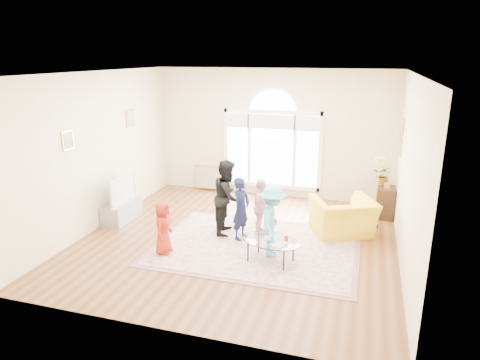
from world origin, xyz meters
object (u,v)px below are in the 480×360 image
(tv_console, at_px, (122,211))
(coffee_table, at_px, (271,241))
(armchair, at_px, (343,217))
(television, at_px, (120,189))
(area_rug, at_px, (256,247))

(tv_console, relative_size, coffee_table, 0.82)
(tv_console, relative_size, armchair, 0.87)
(coffee_table, bearing_deg, armchair, 68.87)
(television, relative_size, armchair, 0.91)
(area_rug, relative_size, tv_console, 3.60)
(area_rug, height_order, coffee_table, coffee_table)
(area_rug, xyz_separation_m, tv_console, (-3.18, 0.50, 0.20))
(coffee_table, bearing_deg, tv_console, 177.85)
(television, distance_m, armchair, 4.74)
(armchair, bearing_deg, tv_console, -18.89)
(armchair, bearing_deg, area_rug, 9.77)
(television, bearing_deg, area_rug, -8.90)
(tv_console, distance_m, coffee_table, 3.73)
(television, xyz_separation_m, armchair, (4.69, 0.60, -0.35))
(area_rug, bearing_deg, armchair, 35.93)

